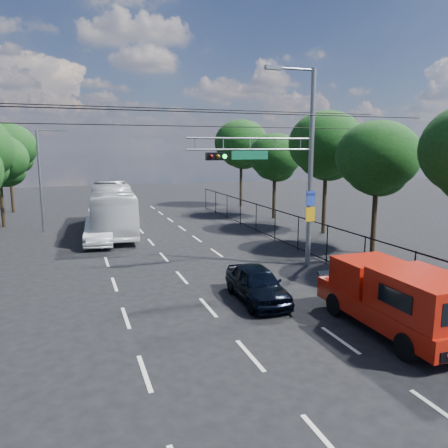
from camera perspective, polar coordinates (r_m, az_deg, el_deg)
name	(u,v)px	position (r m, az deg, el deg)	size (l,w,h in m)	color
ground	(250,355)	(13.00, 3.41, -16.73)	(120.00, 120.00, 0.00)	black
lane_markings	(157,249)	(25.78, -8.75, -3.25)	(6.12, 38.00, 0.01)	beige
signal_mast	(289,160)	(21.12, 8.43, 8.23)	(6.43, 0.39, 9.50)	slate
streetlight_left	(43,175)	(32.79, -22.62, 5.88)	(2.09, 0.22, 7.08)	slate
utility_wires	(175,116)	(20.10, -6.47, 13.87)	(22.00, 5.04, 0.74)	black
fence_right	(289,229)	(26.34, 8.42, -0.67)	(0.06, 34.03, 2.00)	black
tree_right_b	(377,162)	(25.26, 19.40, 7.62)	(4.50, 4.50, 7.31)	black
tree_right_c	(327,149)	(30.49, 13.24, 9.49)	(5.10, 5.10, 8.29)	black
tree_right_d	(275,160)	(36.42, 6.67, 8.34)	(4.32, 4.32, 7.02)	black
tree_right_e	(241,147)	(43.81, 2.27, 10.07)	(5.28, 5.28, 8.58)	black
tree_left_e	(9,151)	(44.00, -26.30, 8.54)	(4.92, 4.92, 7.99)	black
red_pickup	(396,297)	(15.01, 21.57, -8.86)	(2.25, 5.96, 2.20)	black
navy_hatchback	(257,284)	(16.97, 4.32, -7.77)	(1.61, 3.99, 1.36)	black
white_bus	(112,208)	(31.75, -14.42, 2.06)	(2.77, 11.86, 3.30)	silver
white_van	(100,232)	(27.74, -15.88, -0.96)	(1.63, 4.69, 1.54)	silver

